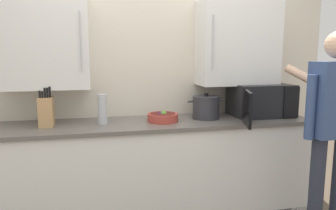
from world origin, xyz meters
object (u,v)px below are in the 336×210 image
(person_figure, at_px, (332,121))
(microwave_oven, at_px, (258,100))
(fruit_bowl, at_px, (163,117))
(thermos_flask, at_px, (103,109))
(knife_block, at_px, (46,112))
(stock_pot, at_px, (206,107))

(person_figure, bearing_deg, microwave_oven, 105.79)
(fruit_bowl, xyz_separation_m, person_figure, (1.15, -0.68, 0.05))
(fruit_bowl, bearing_deg, thermos_flask, 179.44)
(knife_block, relative_size, person_figure, 0.20)
(fruit_bowl, distance_m, knife_block, 0.97)
(microwave_oven, bearing_deg, stock_pot, -179.30)
(thermos_flask, bearing_deg, microwave_oven, 1.62)
(microwave_oven, relative_size, stock_pot, 2.25)
(stock_pot, xyz_separation_m, person_figure, (0.73, -0.72, -0.02))
(knife_block, xyz_separation_m, person_figure, (2.11, -0.70, -0.03))
(microwave_oven, bearing_deg, thermos_flask, -178.38)
(fruit_bowl, height_order, knife_block, knife_block)
(fruit_bowl, relative_size, knife_block, 0.82)
(thermos_flask, xyz_separation_m, stock_pot, (0.93, 0.03, -0.02))
(person_figure, bearing_deg, stock_pot, 135.39)
(fruit_bowl, height_order, person_figure, person_figure)
(microwave_oven, bearing_deg, knife_block, -179.14)
(thermos_flask, distance_m, stock_pot, 0.93)
(knife_block, bearing_deg, stock_pot, 0.92)
(thermos_flask, relative_size, knife_block, 0.78)
(knife_block, relative_size, stock_pot, 0.95)
(knife_block, bearing_deg, fruit_bowl, -1.04)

